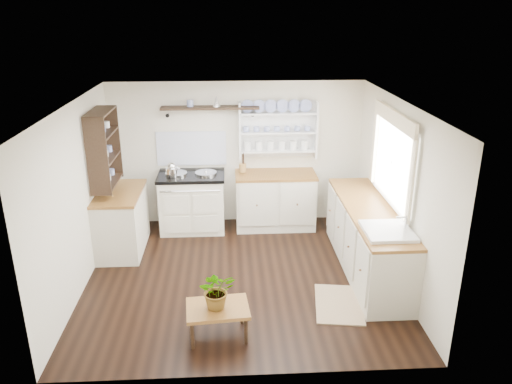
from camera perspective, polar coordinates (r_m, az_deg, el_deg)
floor at (r=6.73m, az=-1.74°, el=-9.60°), size 4.00×3.80×0.01m
wall_back at (r=8.04m, az=-2.21°, el=4.41°), size 4.00×0.02×2.30m
wall_right at (r=6.58m, az=15.83°, el=-0.04°), size 0.02×3.80×2.30m
wall_left at (r=6.51m, az=-19.75°, el=-0.74°), size 0.02×3.80×2.30m
ceiling at (r=5.92m, az=-1.98°, el=10.05°), size 4.00×3.80×0.01m
window at (r=6.58m, az=15.34°, el=3.79°), size 0.08×1.55×1.22m
aga_cooker at (r=7.96m, az=-7.28°, el=-1.07°), size 1.03×0.72×0.95m
back_cabinets at (r=8.01m, az=2.20°, el=-0.86°), size 1.27×0.63×0.90m
right_cabinets at (r=6.85m, az=12.63°, el=-5.22°), size 0.62×2.43×0.90m
belfast_sink at (r=6.06m, az=14.73°, el=-5.36°), size 0.55×0.60×0.45m
left_cabinets at (r=7.49m, az=-15.11°, el=-3.14°), size 0.62×1.13×0.90m
plate_rack at (r=7.94m, az=2.49°, el=7.23°), size 1.20×0.22×0.90m
high_shelf at (r=7.74m, az=-5.27°, el=9.50°), size 1.50×0.29×0.16m
left_shelving at (r=7.17m, az=-17.00°, el=4.86°), size 0.28×0.80×1.05m
kettle at (r=7.69m, az=-9.61°, el=2.52°), size 0.18×0.18×0.22m
utensil_crock at (r=7.88m, az=-1.54°, el=2.76°), size 0.11×0.11×0.13m
center_table at (r=5.50m, az=-4.40°, el=-13.36°), size 0.70×0.53×0.36m
potted_plant at (r=5.36m, az=-4.48°, el=-11.08°), size 0.43×0.38×0.42m
floor_rug at (r=6.23m, az=9.43°, el=-12.51°), size 0.66×0.92×0.02m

